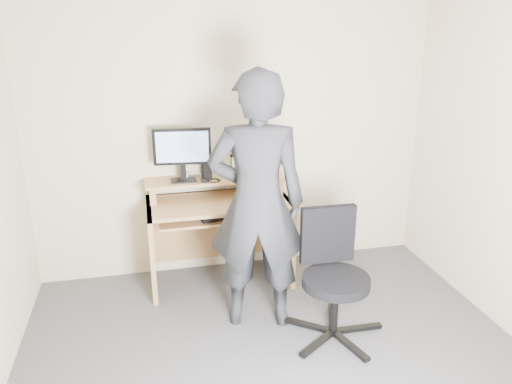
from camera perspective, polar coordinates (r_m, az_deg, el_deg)
name	(u,v)px	position (r m, az deg, el deg)	size (l,w,h in m)	color
back_wall	(235,134)	(4.39, -2.45, 6.63)	(3.50, 0.02, 2.50)	beige
desk	(218,220)	(4.36, -4.37, -3.19)	(1.20, 0.60, 0.91)	tan
monitor	(182,150)	(4.17, -8.43, 4.78)	(0.48, 0.13, 0.45)	black
external_drive	(206,167)	(4.26, -5.69, 2.84)	(0.07, 0.13, 0.20)	black
travel_mug	(235,167)	(4.29, -2.44, 2.92)	(0.08, 0.08, 0.18)	silver
smartphone	(240,177)	(4.30, -1.79, 1.74)	(0.07, 0.13, 0.01)	black
charger	(204,180)	(4.19, -5.95, 1.35)	(0.04, 0.04, 0.04)	black
headphones	(195,177)	(4.33, -7.03, 1.76)	(0.16, 0.16, 0.02)	silver
keyboard	(226,214)	(4.17, -3.44, -2.50)	(0.46, 0.18, 0.03)	black
mouse	(260,200)	(4.17, 0.44, -0.92)	(0.10, 0.06, 0.04)	black
office_chair	(333,271)	(3.65, 8.77, -8.87)	(0.70, 0.73, 0.92)	black
person	(257,204)	(3.56, 0.10, -1.34)	(0.70, 0.46, 1.91)	black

